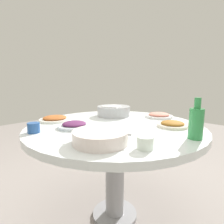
{
  "coord_description": "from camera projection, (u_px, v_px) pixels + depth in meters",
  "views": [
    {
      "loc": [
        0.89,
        -0.95,
        1.06
      ],
      "look_at": [
        -0.01,
        -0.02,
        0.84
      ],
      "focal_mm": 29.34,
      "sensor_mm": 36.0,
      "label": 1
    }
  ],
  "objects": [
    {
      "name": "ground",
      "position": [
        115.0,
        215.0,
        1.47
      ],
      "size": [
        8.0,
        8.0,
        0.0
      ],
      "primitive_type": "plane",
      "color": "gray"
    },
    {
      "name": "round_dining_table",
      "position": [
        115.0,
        139.0,
        1.36
      ],
      "size": [
        1.26,
        1.26,
        0.75
      ],
      "color": "#99999E",
      "rests_on": "ground"
    },
    {
      "name": "rice_bowl",
      "position": [
        114.0,
        111.0,
        1.67
      ],
      "size": [
        0.3,
        0.3,
        0.1
      ],
      "color": "#B2B5BA",
      "rests_on": "round_dining_table"
    },
    {
      "name": "soup_bowl",
      "position": [
        101.0,
        137.0,
        0.94
      ],
      "size": [
        0.29,
        0.29,
        0.07
      ],
      "color": "white",
      "rests_on": "round_dining_table"
    },
    {
      "name": "dish_eggplant",
      "position": [
        74.0,
        125.0,
        1.26
      ],
      "size": [
        0.22,
        0.22,
        0.04
      ],
      "color": "silver",
      "rests_on": "round_dining_table"
    },
    {
      "name": "dish_tofu_braise",
      "position": [
        55.0,
        119.0,
        1.47
      ],
      "size": [
        0.24,
        0.24,
        0.04
      ],
      "color": "white",
      "rests_on": "round_dining_table"
    },
    {
      "name": "dish_stirfry",
      "position": [
        172.0,
        124.0,
        1.28
      ],
      "size": [
        0.21,
        0.21,
        0.04
      ],
      "color": "silver",
      "rests_on": "round_dining_table"
    },
    {
      "name": "dish_shrimp",
      "position": [
        159.0,
        115.0,
        1.62
      ],
      "size": [
        0.24,
        0.24,
        0.04
      ],
      "color": "silver",
      "rests_on": "round_dining_table"
    },
    {
      "name": "green_bottle",
      "position": [
        196.0,
        122.0,
        1.0
      ],
      "size": [
        0.08,
        0.08,
        0.23
      ],
      "color": "#31914B",
      "rests_on": "round_dining_table"
    },
    {
      "name": "tea_cup_near",
      "position": [
        145.0,
        143.0,
        0.86
      ],
      "size": [
        0.08,
        0.08,
        0.06
      ],
      "primitive_type": "cylinder",
      "color": "white",
      "rests_on": "round_dining_table"
    },
    {
      "name": "tea_cup_far",
      "position": [
        34.0,
        128.0,
        1.13
      ],
      "size": [
        0.07,
        0.07,
        0.06
      ],
      "primitive_type": "cylinder",
      "color": "#28559C",
      "rests_on": "round_dining_table"
    }
  ]
}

